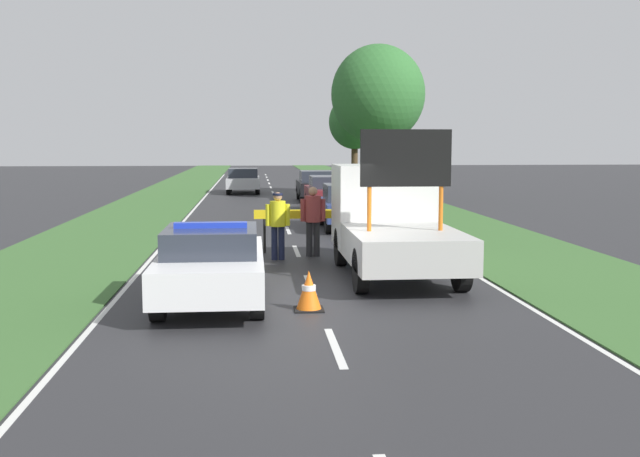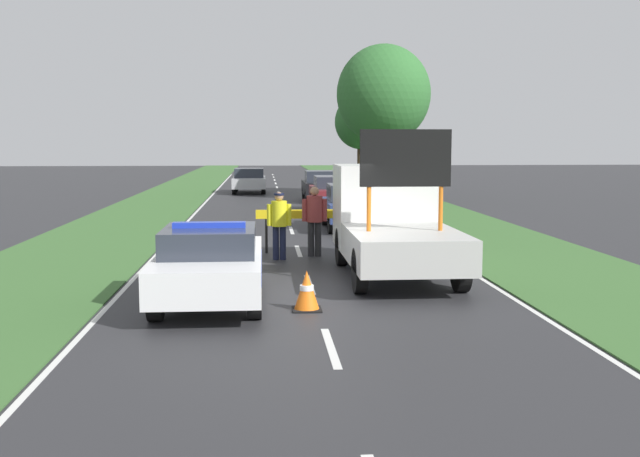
% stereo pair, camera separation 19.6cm
% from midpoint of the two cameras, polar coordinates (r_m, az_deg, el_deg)
% --- Properties ---
extents(ground_plane, '(160.00, 160.00, 0.00)m').
position_cam_midpoint_polar(ground_plane, '(14.71, -0.91, -4.89)').
color(ground_plane, '#28282B').
extents(lane_markings, '(7.57, 73.88, 0.01)m').
position_cam_midpoint_polar(lane_markings, '(32.03, -3.22, 1.35)').
color(lane_markings, silver).
rests_on(lane_markings, ground).
extents(grass_verge_left, '(4.12, 120.00, 0.03)m').
position_cam_midpoint_polar(grass_verge_left, '(34.83, -13.10, 1.63)').
color(grass_verge_left, '#38602D').
rests_on(grass_verge_left, ground).
extents(grass_verge_right, '(4.12, 120.00, 0.03)m').
position_cam_midpoint_polar(grass_verge_right, '(35.19, 6.28, 1.81)').
color(grass_verge_right, '#38602D').
rests_on(grass_verge_right, ground).
extents(police_car, '(1.87, 4.58, 1.50)m').
position_cam_midpoint_polar(police_car, '(13.82, -8.65, -2.63)').
color(police_car, white).
rests_on(police_car, ground).
extents(work_truck, '(2.24, 5.34, 3.19)m').
position_cam_midpoint_polar(work_truck, '(16.86, 5.06, 0.59)').
color(work_truck, white).
rests_on(work_truck, ground).
extents(road_barrier, '(2.78, 0.08, 1.15)m').
position_cam_midpoint_polar(road_barrier, '(19.87, -1.34, 0.87)').
color(road_barrier, black).
rests_on(road_barrier, ground).
extents(police_officer, '(0.61, 0.39, 1.69)m').
position_cam_midpoint_polar(police_officer, '(18.65, -3.53, 0.67)').
color(police_officer, '#191E38').
rests_on(police_officer, ground).
extents(pedestrian_civilian, '(0.64, 0.41, 1.80)m').
position_cam_midpoint_polar(pedestrian_civilian, '(19.18, -0.83, 0.99)').
color(pedestrian_civilian, '#232326').
rests_on(pedestrian_civilian, ground).
extents(traffic_cone_near_police, '(0.51, 0.51, 0.70)m').
position_cam_midpoint_polar(traffic_cone_near_police, '(13.11, -1.29, -4.75)').
color(traffic_cone_near_police, black).
rests_on(traffic_cone_near_police, ground).
extents(traffic_cone_centre_front, '(0.39, 0.39, 0.54)m').
position_cam_midpoint_polar(traffic_cone_centre_front, '(19.22, -6.12, -1.40)').
color(traffic_cone_centre_front, black).
rests_on(traffic_cone_centre_front, ground).
extents(traffic_cone_near_truck, '(0.37, 0.37, 0.51)m').
position_cam_midpoint_polar(traffic_cone_near_truck, '(19.24, -10.45, -1.51)').
color(traffic_cone_near_truck, black).
rests_on(traffic_cone_near_truck, ground).
extents(queued_car_hatch_blue, '(1.91, 4.00, 1.52)m').
position_cam_midpoint_polar(queued_car_hatch_blue, '(25.32, 2.06, 1.75)').
color(queued_car_hatch_blue, navy).
rests_on(queued_car_hatch_blue, ground).
extents(queued_car_wagon_maroon, '(1.90, 4.35, 1.53)m').
position_cam_midpoint_polar(queued_car_wagon_maroon, '(31.13, 0.63, 2.70)').
color(queued_car_wagon_maroon, maroon).
rests_on(queued_car_wagon_maroon, ground).
extents(queued_car_sedan_black, '(1.85, 4.04, 1.52)m').
position_cam_midpoint_polar(queued_car_sedan_black, '(37.36, -0.41, 3.31)').
color(queued_car_sedan_black, black).
rests_on(queued_car_sedan_black, ground).
extents(queued_car_sedan_silver, '(1.87, 4.38, 1.43)m').
position_cam_midpoint_polar(queued_car_sedan_silver, '(43.60, -6.00, 3.68)').
color(queued_car_sedan_silver, '#B2B2B7').
rests_on(queued_car_sedan_silver, ground).
extents(roadside_tree_near_left, '(2.95, 2.95, 5.63)m').
position_cam_midpoint_polar(roadside_tree_near_left, '(42.98, 2.53, 8.07)').
color(roadside_tree_near_left, '#42301E').
rests_on(roadside_tree_near_left, ground).
extents(roadside_tree_near_right, '(4.69, 4.69, 7.77)m').
position_cam_midpoint_polar(roadside_tree_near_right, '(38.02, 4.29, 10.14)').
color(roadside_tree_near_right, '#42301E').
rests_on(roadside_tree_near_right, ground).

